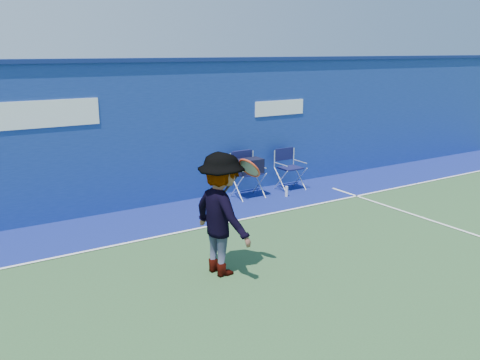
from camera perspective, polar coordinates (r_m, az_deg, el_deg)
ground at (r=6.83m, az=4.80°, el=-13.93°), size 80.00×80.00×0.00m
stadium_wall at (r=10.76m, az=-11.93°, el=5.07°), size 24.00×0.50×3.08m
out_of_bounds_strip at (r=10.13m, az=-9.27°, el=-4.41°), size 24.00×1.80×0.01m
court_lines at (r=7.26m, az=1.90°, el=-11.98°), size 24.00×12.00×0.01m
directors_chair_left at (r=11.41m, az=0.88°, el=0.20°), size 0.61×0.57×1.03m
directors_chair_right at (r=12.15m, az=5.61°, el=0.35°), size 0.58×0.52×0.96m
water_bottle at (r=11.55m, az=5.25°, el=-1.31°), size 0.07×0.07×0.25m
tennis_player at (r=7.41m, az=-2.06°, el=-3.84°), size 0.96×1.25×1.83m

